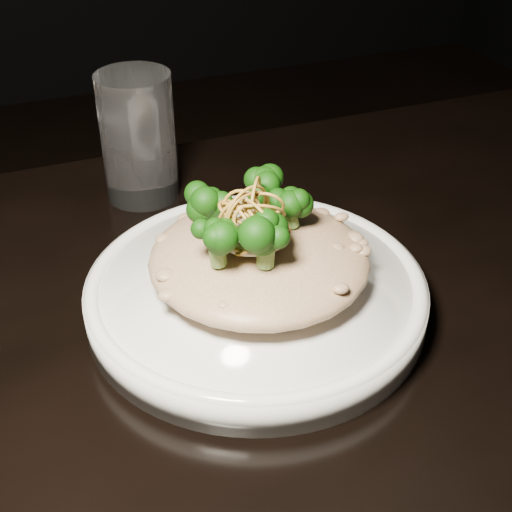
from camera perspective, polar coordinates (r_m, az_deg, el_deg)
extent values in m
cube|color=black|center=(0.58, 3.55, -9.51)|extent=(1.10, 0.80, 0.04)
cylinder|color=black|center=(1.24, 17.11, -5.95)|extent=(0.05, 0.05, 0.71)
cylinder|color=white|center=(0.60, 0.00, -3.16)|extent=(0.28, 0.28, 0.03)
ellipsoid|color=brown|center=(0.58, 0.26, -0.19)|extent=(0.18, 0.18, 0.04)
ellipsoid|color=silver|center=(0.56, -0.36, 1.84)|extent=(0.06, 0.06, 0.02)
cylinder|color=white|center=(0.75, -9.41, 9.34)|extent=(0.10, 0.10, 0.13)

